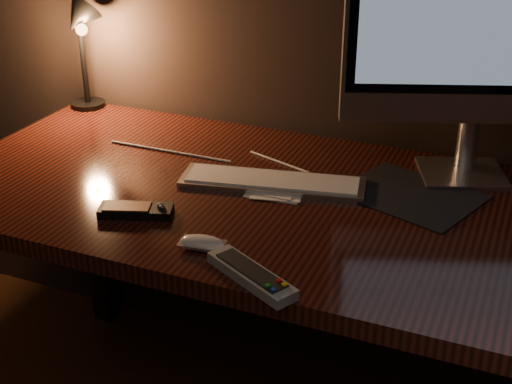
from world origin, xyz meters
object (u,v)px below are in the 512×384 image
at_px(monitor, 483,20).
at_px(keyboard, 272,181).
at_px(media_remote, 136,210).
at_px(desk_lamp, 81,33).
at_px(desk, 291,232).
at_px(mouse, 202,244).
at_px(tv_remote, 251,275).

xyz_separation_m(monitor, keyboard, (-0.39, -0.22, -0.36)).
distance_m(keyboard, media_remote, 0.32).
height_order(media_remote, desk_lamp, desk_lamp).
bearing_deg(media_remote, desk_lamp, 113.26).
bearing_deg(desk_lamp, monitor, -3.98).
relative_size(monitor, desk_lamp, 1.84).
relative_size(media_remote, desk_lamp, 0.49).
bearing_deg(keyboard, monitor, 17.51).
height_order(desk, desk_lamp, desk_lamp).
bearing_deg(desk, mouse, -100.03).
bearing_deg(keyboard, tv_remote, -85.31).
distance_m(monitor, media_remote, 0.84).
xyz_separation_m(desk, desk_lamp, (-0.72, 0.23, 0.35)).
bearing_deg(desk, keyboard, -150.38).
relative_size(desk, media_remote, 9.81).
relative_size(mouse, media_remote, 0.55).
height_order(mouse, desk_lamp, desk_lamp).
relative_size(desk, tv_remote, 8.00).
xyz_separation_m(keyboard, tv_remote, (0.11, -0.38, 0.00)).
bearing_deg(mouse, monitor, 45.82).
xyz_separation_m(desk, tv_remote, (0.07, -0.41, 0.14)).
relative_size(tv_remote, desk_lamp, 0.60).
xyz_separation_m(monitor, media_remote, (-0.60, -0.46, -0.35)).
bearing_deg(monitor, mouse, -147.74).
relative_size(desk, monitor, 2.60).
height_order(monitor, tv_remote, monitor).
distance_m(media_remote, desk_lamp, 0.72).
bearing_deg(tv_remote, desk, 127.99).
bearing_deg(tv_remote, monitor, 93.22).
distance_m(desk, tv_remote, 0.44).
height_order(monitor, keyboard, monitor).
distance_m(desk, desk_lamp, 0.83).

